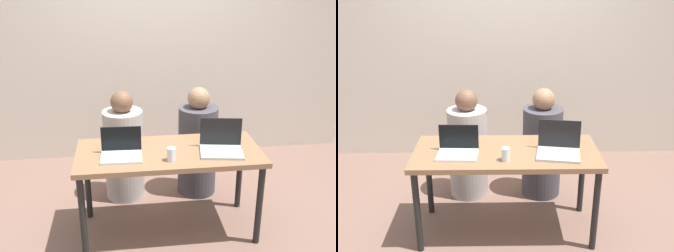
% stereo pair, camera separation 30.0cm
% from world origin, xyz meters
% --- Properties ---
extents(ground_plane, '(12.00, 12.00, 0.00)m').
position_xyz_m(ground_plane, '(0.00, 0.00, 0.00)').
color(ground_plane, '#77594C').
extents(back_wall, '(4.50, 0.10, 2.64)m').
position_xyz_m(back_wall, '(0.00, 1.53, 1.32)').
color(back_wall, beige).
rests_on(back_wall, ground).
extents(desk, '(1.42, 0.62, 0.71)m').
position_xyz_m(desk, '(0.00, 0.00, 0.64)').
color(desk, '#846141').
rests_on(desk, ground).
extents(person_on_left, '(0.39, 0.39, 1.03)m').
position_xyz_m(person_on_left, '(-0.34, 0.59, 0.46)').
color(person_on_left, '#B5ACA9').
rests_on(person_on_left, ground).
extents(person_on_right, '(0.44, 0.44, 1.04)m').
position_xyz_m(person_on_right, '(0.34, 0.59, 0.46)').
color(person_on_right, '#444149').
rests_on(person_on_right, ground).
extents(laptop_front_right, '(0.35, 0.30, 0.24)m').
position_xyz_m(laptop_front_right, '(0.40, -0.05, 0.77)').
color(laptop_front_right, '#B3B8B5').
rests_on(laptop_front_right, desk).
extents(laptop_front_left, '(0.31, 0.25, 0.21)m').
position_xyz_m(laptop_front_left, '(-0.36, -0.05, 0.76)').
color(laptop_front_left, silver).
rests_on(laptop_front_left, desk).
extents(water_glass_center, '(0.06, 0.06, 0.10)m').
position_xyz_m(water_glass_center, '(-0.01, -0.17, 0.76)').
color(water_glass_center, silver).
rests_on(water_glass_center, desk).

